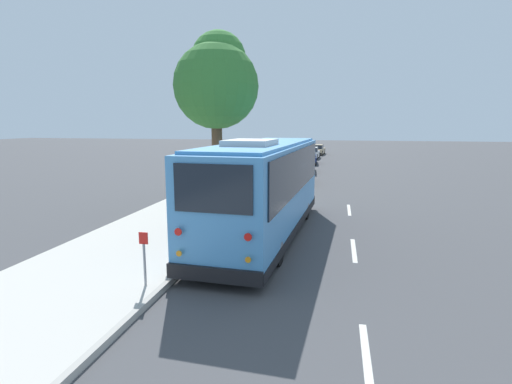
{
  "coord_description": "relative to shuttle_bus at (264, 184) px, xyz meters",
  "views": [
    {
      "loc": [
        -14.82,
        -2.33,
        3.92
      ],
      "look_at": [
        0.05,
        0.72,
        1.3
      ],
      "focal_mm": 28.0,
      "sensor_mm": 36.0,
      "label": 1
    }
  ],
  "objects": [
    {
      "name": "ground_plane",
      "position": [
        1.45,
        -0.12,
        -1.84
      ],
      "size": [
        160.0,
        160.0,
        0.0
      ],
      "primitive_type": "plane",
      "color": "#474749"
    },
    {
      "name": "sidewalk_slab",
      "position": [
        1.45,
        3.78,
        -1.76
      ],
      "size": [
        80.0,
        4.42,
        0.15
      ],
      "primitive_type": "cube",
      "color": "beige",
      "rests_on": "ground"
    },
    {
      "name": "curb_strip",
      "position": [
        1.45,
        1.51,
        -1.76
      ],
      "size": [
        80.0,
        0.14,
        0.15
      ],
      "primitive_type": "cube",
      "color": "#AAA69D",
      "rests_on": "ground"
    },
    {
      "name": "shuttle_bus",
      "position": [
        0.0,
        0.0,
        0.0
      ],
      "size": [
        10.11,
        2.96,
        3.44
      ],
      "rotation": [
        0.0,
        0.0,
        -0.06
      ],
      "color": "#4C93D1",
      "rests_on": "ground"
    },
    {
      "name": "parked_sedan_maroon",
      "position": [
        13.03,
        0.4,
        -1.25
      ],
      "size": [
        4.3,
        2.0,
        1.28
      ],
      "rotation": [
        0.0,
        0.0,
        0.08
      ],
      "color": "maroon",
      "rests_on": "ground"
    },
    {
      "name": "parked_sedan_silver",
      "position": [
        19.08,
        0.26,
        -1.24
      ],
      "size": [
        4.59,
        1.99,
        1.28
      ],
      "rotation": [
        0.0,
        0.0,
        0.06
      ],
      "color": "#A8AAAF",
      "rests_on": "ground"
    },
    {
      "name": "parked_sedan_navy",
      "position": [
        25.79,
        0.44,
        -1.26
      ],
      "size": [
        4.35,
        1.97,
        1.26
      ],
      "rotation": [
        0.0,
        0.0,
        0.06
      ],
      "color": "#19234C",
      "rests_on": "ground"
    },
    {
      "name": "parked_sedan_white",
      "position": [
        31.89,
        0.49,
        -1.25
      ],
      "size": [
        4.36,
        1.78,
        1.28
      ],
      "rotation": [
        0.0,
        0.0,
        -0.03
      ],
      "color": "silver",
      "rests_on": "ground"
    },
    {
      "name": "parked_sedan_tan",
      "position": [
        37.91,
        0.19,
        -1.26
      ],
      "size": [
        4.78,
        2.03,
        1.26
      ],
      "rotation": [
        0.0,
        0.0,
        -0.06
      ],
      "color": "tan",
      "rests_on": "ground"
    },
    {
      "name": "street_tree",
      "position": [
        4.55,
        3.05,
        3.97
      ],
      "size": [
        3.86,
        3.86,
        7.94
      ],
      "color": "brown",
      "rests_on": "sidewalk_slab"
    },
    {
      "name": "sign_post_near",
      "position": [
        -5.19,
        1.88,
        -1.02
      ],
      "size": [
        0.06,
        0.22,
        1.29
      ],
      "color": "gray",
      "rests_on": "sidewalk_slab"
    },
    {
      "name": "sign_post_far",
      "position": [
        -3.62,
        1.88,
        -1.0
      ],
      "size": [
        0.06,
        0.22,
        1.34
      ],
      "color": "gray",
      "rests_on": "sidewalk_slab"
    },
    {
      "name": "lane_stripe_behind",
      "position": [
        -6.99,
        -3.04,
        -1.84
      ],
      "size": [
        2.4,
        0.14,
        0.01
      ],
      "primitive_type": "cube",
      "color": "silver",
      "rests_on": "ground"
    },
    {
      "name": "lane_stripe_mid",
      "position": [
        -0.99,
        -3.04,
        -1.84
      ],
      "size": [
        2.4,
        0.14,
        0.01
      ],
      "primitive_type": "cube",
      "color": "silver",
      "rests_on": "ground"
    },
    {
      "name": "lane_stripe_ahead",
      "position": [
        5.01,
        -3.04,
        -1.84
      ],
      "size": [
        2.4,
        0.14,
        0.01
      ],
      "primitive_type": "cube",
      "color": "silver",
      "rests_on": "ground"
    }
  ]
}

